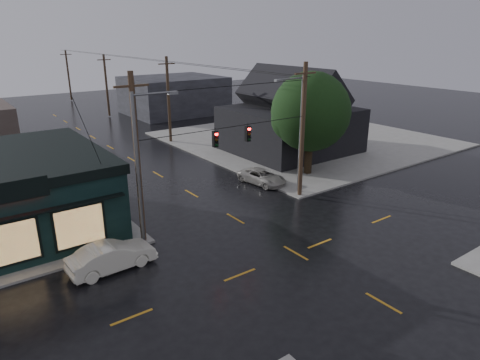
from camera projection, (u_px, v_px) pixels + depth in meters
ground_plane at (296, 253)px, 24.73m from camera, size 160.00×160.00×0.00m
sidewalk_ne at (303, 139)px, 51.12m from camera, size 28.00×28.00×0.15m
ne_building at (291, 110)px, 44.61m from camera, size 12.60×11.60×8.75m
corner_tree at (311, 112)px, 36.62m from camera, size 6.85×6.85×8.95m
utility_pole_nw at (144, 242)px, 26.06m from camera, size 2.00×0.32×10.15m
utility_pole_ne at (299, 196)px, 33.31m from camera, size 2.00×0.32×10.15m
utility_pole_far_a at (171, 142)px, 49.72m from camera, size 2.00×0.32×9.65m
utility_pole_far_b at (110, 117)px, 64.99m from camera, size 2.00×0.32×9.15m
utility_pole_far_c at (72, 101)px, 80.25m from camera, size 2.00×0.32×9.15m
span_signal_assembly at (232, 136)px, 27.88m from camera, size 13.00×0.48×1.23m
streetlight_nw at (144, 247)px, 25.36m from camera, size 5.40×0.30×9.15m
streetlight_ne at (298, 192)px, 34.13m from camera, size 5.40×0.30×9.15m
bg_building_east at (174, 95)px, 67.08m from camera, size 14.00×12.00×5.60m
sedan_cream at (112, 256)px, 22.80m from camera, size 4.69×1.80×1.52m
suv_silver at (262, 177)px, 35.90m from camera, size 2.63×4.64×1.22m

